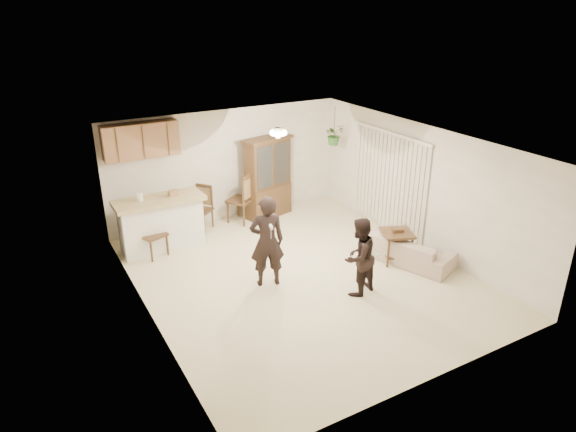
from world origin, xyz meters
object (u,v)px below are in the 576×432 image
adult (267,238)px  china_hutch (268,178)px  sofa (408,245)px  chair_hutch_right (241,208)px  side_table (396,246)px  child (359,258)px  chair_bar (153,242)px  chair_hutch_left (201,217)px

adult → china_hutch: china_hutch is taller
sofa → chair_hutch_right: (-1.95, 3.37, -0.04)m
side_table → chair_hutch_right: 3.70m
sofa → child: size_ratio=1.39×
child → chair_hutch_right: size_ratio=1.16×
adult → chair_hutch_right: adult is taller
china_hutch → sofa: bearing=-84.1°
sofa → chair_hutch_right: 3.89m
adult → china_hutch: 3.16m
chair_bar → china_hutch: bearing=-5.4°
chair_bar → chair_hutch_left: (1.28, 0.77, -0.02)m
chair_hutch_right → chair_bar: bearing=-14.8°
side_table → chair_hutch_left: size_ratio=0.75×
child → chair_hutch_right: child is taller
sofa → china_hutch: (-1.24, 3.38, 0.55)m
adult → side_table: (2.54, -0.46, -0.58)m
side_table → child: bearing=-156.6°
child → chair_hutch_left: 4.13m
sofa → adult: adult is taller
child → chair_bar: 4.10m
china_hutch → chair_bar: china_hutch is taller
china_hutch → side_table: china_hutch is taller
adult → chair_bar: 2.60m
china_hutch → chair_hutch_left: bearing=164.0°
sofa → side_table: (-0.17, 0.13, -0.04)m
child → sofa: bearing=-179.5°
side_table → chair_bar: 4.72m
sofa → chair_hutch_left: bearing=20.4°
sofa → child: (-1.51, -0.45, 0.31)m
adult → side_table: adult is taller
child → side_table: size_ratio=1.84×
sofa → chair_bar: (-4.16, 2.66, -0.08)m
chair_hutch_right → side_table: bearing=86.0°
child → chair_bar: size_ratio=1.32×
side_table → chair_hutch_left: chair_hutch_left is taller
adult → chair_bar: adult is taller
child → chair_hutch_left: bearing=-86.7°
child → china_hutch: bearing=-110.1°
china_hutch → side_table: 3.47m
chair_bar → child: bearing=-68.8°
china_hutch → side_table: (1.07, -3.25, -0.60)m
chair_bar → chair_hutch_right: 2.33m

